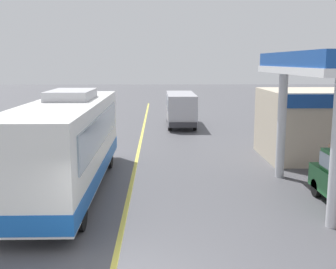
% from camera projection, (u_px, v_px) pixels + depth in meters
% --- Properties ---
extents(ground, '(120.00, 120.00, 0.00)m').
position_uv_depth(ground, '(142.00, 132.00, 28.59)').
color(ground, '#4C4C51').
extents(lane_divider_stripe, '(0.16, 50.00, 0.01)m').
position_uv_depth(lane_divider_stripe, '(139.00, 147.00, 23.66)').
color(lane_divider_stripe, '#D8CC4C').
rests_on(lane_divider_stripe, ground).
extents(coach_bus_main, '(2.60, 11.04, 3.69)m').
position_uv_depth(coach_bus_main, '(68.00, 145.00, 15.58)').
color(coach_bus_main, white).
rests_on(coach_bus_main, ground).
extents(minibus_opposing_lane, '(2.04, 6.13, 2.44)m').
position_uv_depth(minibus_opposing_lane, '(181.00, 106.00, 31.18)').
color(minibus_opposing_lane, '#A5A5AD').
rests_on(minibus_opposing_lane, ground).
extents(pedestrian_near_pump, '(0.55, 0.22, 1.66)m').
position_uv_depth(pedestrian_near_pump, '(330.00, 162.00, 16.34)').
color(pedestrian_near_pump, '#33333F').
rests_on(pedestrian_near_pump, ground).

